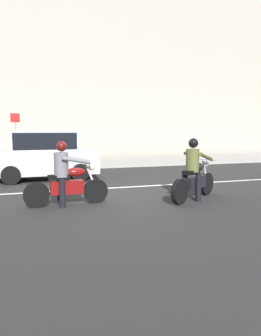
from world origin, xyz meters
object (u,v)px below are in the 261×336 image
at_px(motorcycle_with_rider_gray, 66,179).
at_px(parked_hatchback_silver, 45,154).
at_px(motorcycle_with_rider_olive, 194,175).
at_px(street_sign_post, 16,133).

height_order(motorcycle_with_rider_gray, parked_hatchback_silver, parked_hatchback_silver).
bearing_deg(motorcycle_with_rider_gray, parked_hatchback_silver, 94.89).
bearing_deg(motorcycle_with_rider_olive, parked_hatchback_silver, 128.72).
bearing_deg(parked_hatchback_silver, motorcycle_with_rider_olive, -51.28).
bearing_deg(parked_hatchback_silver, motorcycle_with_rider_gray, -85.11).
bearing_deg(parked_hatchback_silver, street_sign_post, 104.79).
height_order(motorcycle_with_rider_gray, street_sign_post, street_sign_post).
xyz_separation_m(motorcycle_with_rider_olive, parked_hatchback_silver, (-3.63, 4.53, 0.27)).
distance_m(motorcycle_with_rider_gray, parked_hatchback_silver, 4.19).
relative_size(motorcycle_with_rider_gray, parked_hatchback_silver, 0.55).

